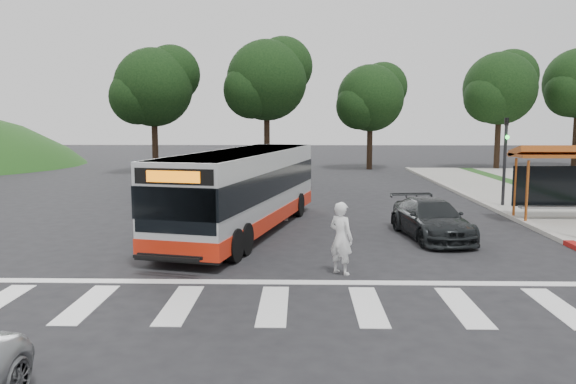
{
  "coord_description": "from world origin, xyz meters",
  "views": [
    {
      "loc": [
        0.57,
        -16.49,
        3.92
      ],
      "look_at": [
        0.16,
        1.42,
        1.6
      ],
      "focal_mm": 35.0,
      "sensor_mm": 36.0,
      "label": 1
    }
  ],
  "objects": [
    {
      "name": "ground",
      "position": [
        0.0,
        0.0,
        0.0
      ],
      "size": [
        140.0,
        140.0,
        0.0
      ],
      "primitive_type": "plane",
      "color": "black",
      "rests_on": "ground"
    },
    {
      "name": "sidewalk_east",
      "position": [
        11.0,
        8.0,
        0.06
      ],
      "size": [
        4.0,
        40.0,
        0.12
      ],
      "primitive_type": "cube",
      "color": "gray",
      "rests_on": "ground"
    },
    {
      "name": "curb_east",
      "position": [
        9.0,
        8.0,
        0.07
      ],
      "size": [
        0.3,
        40.0,
        0.15
      ],
      "primitive_type": "cube",
      "color": "#9E9991",
      "rests_on": "ground"
    },
    {
      "name": "crosswalk_ladder",
      "position": [
        0.0,
        -5.0,
        0.01
      ],
      "size": [
        18.0,
        2.6,
        0.01
      ],
      "primitive_type": "cube",
      "color": "silver",
      "rests_on": "ground"
    },
    {
      "name": "bus_shelter",
      "position": [
        10.8,
        5.1,
        2.35
      ],
      "size": [
        4.2,
        1.6,
        2.86
      ],
      "color": "#A64E1B",
      "rests_on": "sidewalk_east"
    },
    {
      "name": "traffic_signal_ne_short",
      "position": [
        9.6,
        8.49,
        2.48
      ],
      "size": [
        0.18,
        0.37,
        4.0
      ],
      "color": "black",
      "rests_on": "ground"
    },
    {
      "name": "tree_ne_a",
      "position": [
        16.08,
        28.06,
        6.39
      ],
      "size": [
        6.16,
        5.74,
        9.3
      ],
      "color": "black",
      "rests_on": "parking_lot"
    },
    {
      "name": "tree_north_a",
      "position": [
        -1.92,
        26.07,
        6.92
      ],
      "size": [
        6.6,
        6.15,
        10.17
      ],
      "color": "black",
      "rests_on": "ground"
    },
    {
      "name": "tree_north_b",
      "position": [
        6.07,
        28.06,
        5.66
      ],
      "size": [
        5.72,
        5.33,
        8.43
      ],
      "color": "black",
      "rests_on": "ground"
    },
    {
      "name": "tree_north_c",
      "position": [
        -9.92,
        24.06,
        6.29
      ],
      "size": [
        6.16,
        5.74,
        9.3
      ],
      "color": "black",
      "rests_on": "ground"
    },
    {
      "name": "transit_bus",
      "position": [
        -1.4,
        2.89,
        1.42
      ],
      "size": [
        4.81,
        11.22,
        2.83
      ],
      "primitive_type": null,
      "rotation": [
        0.0,
        0.0,
        -0.23
      ],
      "color": "silver",
      "rests_on": "ground"
    },
    {
      "name": "pedestrian",
      "position": [
        1.6,
        -2.5,
        0.93
      ],
      "size": [
        0.81,
        0.78,
        1.87
      ],
      "primitive_type": "imported",
      "rotation": [
        0.0,
        0.0,
        2.42
      ],
      "color": "silver",
      "rests_on": "ground"
    },
    {
      "name": "dark_sedan",
      "position": [
        4.91,
        1.95,
        0.64
      ],
      "size": [
        2.39,
        4.63,
        1.28
      ],
      "primitive_type": "imported",
      "rotation": [
        0.0,
        0.0,
        0.14
      ],
      "color": "black",
      "rests_on": "ground"
    }
  ]
}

